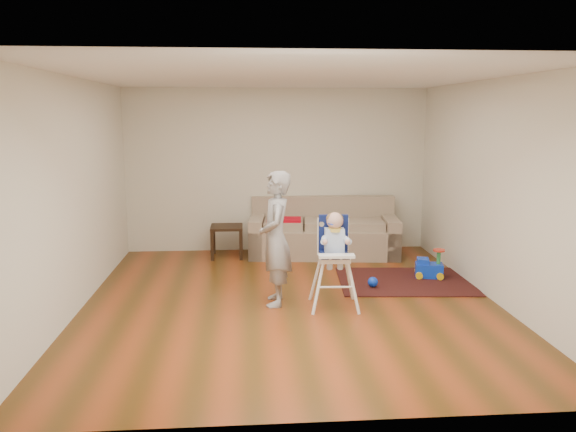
{
  "coord_description": "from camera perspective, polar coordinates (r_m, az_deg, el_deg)",
  "views": [
    {
      "loc": [
        -0.54,
        -6.58,
        2.27
      ],
      "look_at": [
        0.0,
        0.4,
        1.0
      ],
      "focal_mm": 35.0,
      "sensor_mm": 36.0,
      "label": 1
    }
  ],
  "objects": [
    {
      "name": "ground",
      "position": [
        6.98,
        0.26,
        -8.7
      ],
      "size": [
        5.5,
        5.5,
        0.0
      ],
      "primitive_type": "plane",
      "color": "#4C2E0D",
      "rests_on": "ground"
    },
    {
      "name": "toy_ball",
      "position": [
        7.57,
        8.61,
        -6.65
      ],
      "size": [
        0.14,
        0.14,
        0.14
      ],
      "primitive_type": "sphere",
      "color": "blue",
      "rests_on": "area_rug"
    },
    {
      "name": "area_rug",
      "position": [
        7.94,
        11.75,
        -6.49
      ],
      "size": [
        1.89,
        1.47,
        0.01
      ],
      "primitive_type": "cube",
      "rotation": [
        0.0,
        0.0,
        -0.08
      ],
      "color": "black",
      "rests_on": "ground"
    },
    {
      "name": "sofa",
      "position": [
        9.15,
        3.62,
        -1.14
      ],
      "size": [
        2.47,
        1.2,
        0.92
      ],
      "rotation": [
        0.0,
        0.0,
        -0.1
      ],
      "color": "gray",
      "rests_on": "ground"
    },
    {
      "name": "adult",
      "position": [
        6.69,
        -1.27,
        -2.32
      ],
      "size": [
        0.4,
        0.6,
        1.62
      ],
      "primitive_type": "imported",
      "rotation": [
        0.0,
        0.0,
        -1.59
      ],
      "color": "gray",
      "rests_on": "ground"
    },
    {
      "name": "ride_on_toy",
      "position": [
        8.14,
        14.16,
        -4.64
      ],
      "size": [
        0.42,
        0.34,
        0.41
      ],
      "primitive_type": null,
      "rotation": [
        0.0,
        0.0,
        -0.23
      ],
      "color": "blue",
      "rests_on": "area_rug"
    },
    {
      "name": "high_chair",
      "position": [
        6.67,
        4.72,
        -4.64
      ],
      "size": [
        0.56,
        0.56,
        1.16
      ],
      "rotation": [
        0.0,
        0.0,
        -0.05
      ],
      "color": "white",
      "rests_on": "ground"
    },
    {
      "name": "side_table",
      "position": [
        9.09,
        -6.22,
        -2.58
      ],
      "size": [
        0.51,
        0.51,
        0.51
      ],
      "primitive_type": null,
      "color": "black",
      "rests_on": "ground"
    },
    {
      "name": "room_envelope",
      "position": [
        7.13,
        -0.08,
        7.11
      ],
      "size": [
        5.04,
        5.52,
        2.72
      ],
      "color": "silver",
      "rests_on": "ground"
    }
  ]
}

